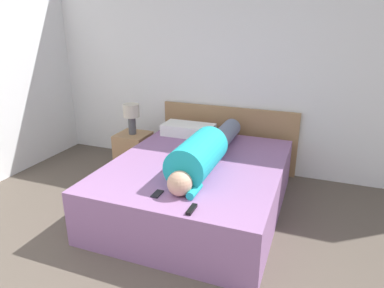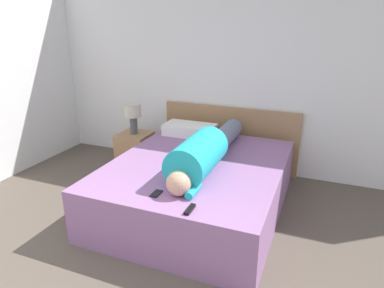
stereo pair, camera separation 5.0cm
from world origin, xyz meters
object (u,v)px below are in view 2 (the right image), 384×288
object	(u,v)px
person_lying	(205,152)
cell_phone	(156,194)
table_lamp	(133,114)
tv_remote	(190,209)
bed	(197,186)
nightstand	(135,153)
pillow_near_headboard	(190,130)

from	to	relation	value
person_lying	cell_phone	xyz separation A→B (m)	(-0.18, -0.68, -0.15)
table_lamp	tv_remote	xyz separation A→B (m)	(1.39, -1.50, -0.24)
bed	cell_phone	xyz separation A→B (m)	(-0.07, -0.77, 0.27)
bed	person_lying	distance (m)	0.44
table_lamp	tv_remote	bearing A→B (deg)	-47.20
bed	nightstand	bearing A→B (deg)	151.77
bed	tv_remote	distance (m)	0.99
table_lamp	tv_remote	world-z (taller)	table_lamp
person_lying	pillow_near_headboard	bearing A→B (deg)	120.49
bed	tv_remote	world-z (taller)	tv_remote
bed	person_lying	world-z (taller)	person_lying
person_lying	pillow_near_headboard	world-z (taller)	person_lying
table_lamp	person_lying	world-z (taller)	table_lamp
nightstand	pillow_near_headboard	xyz separation A→B (m)	(0.69, 0.20, 0.34)
bed	pillow_near_headboard	size ratio (longest dim) A/B	3.23
nightstand	tv_remote	bearing A→B (deg)	-47.20
nightstand	cell_phone	xyz separation A→B (m)	(1.03, -1.36, 0.27)
person_lying	table_lamp	bearing A→B (deg)	150.82
person_lying	cell_phone	world-z (taller)	person_lying
person_lying	cell_phone	bearing A→B (deg)	-104.64
table_lamp	bed	bearing A→B (deg)	-28.23
pillow_near_headboard	tv_remote	xyz separation A→B (m)	(0.69, -1.70, -0.06)
person_lying	tv_remote	distance (m)	0.86
pillow_near_headboard	table_lamp	bearing A→B (deg)	-163.96
person_lying	nightstand	bearing A→B (deg)	150.82
pillow_near_headboard	cell_phone	size ratio (longest dim) A/B	4.89
bed	table_lamp	distance (m)	1.35
pillow_near_headboard	bed	bearing A→B (deg)	-62.61
pillow_near_headboard	cell_phone	world-z (taller)	pillow_near_headboard
nightstand	person_lying	world-z (taller)	person_lying
nightstand	bed	bearing A→B (deg)	-28.23
table_lamp	pillow_near_headboard	bearing A→B (deg)	16.04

